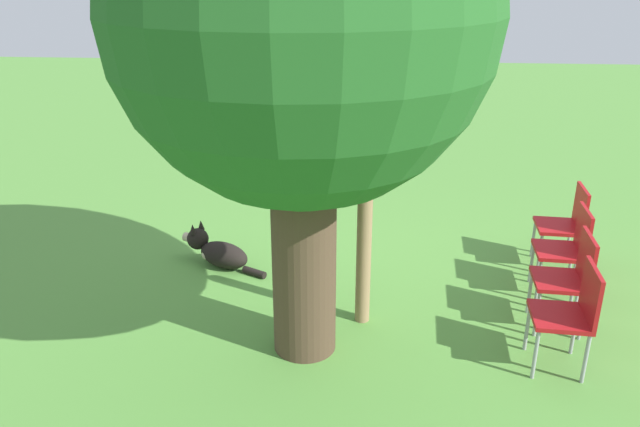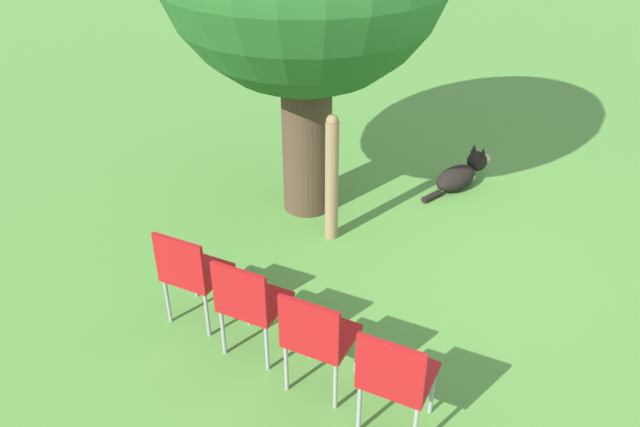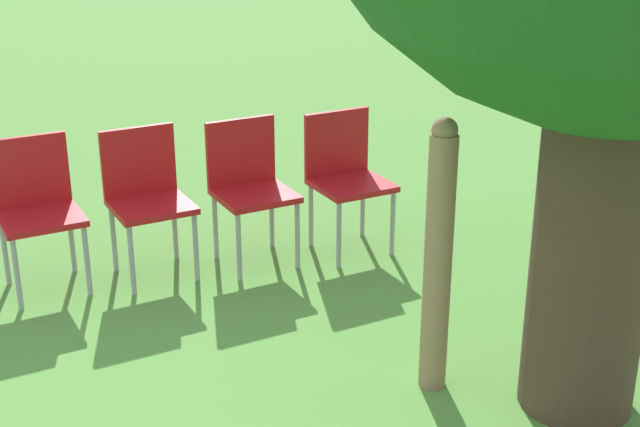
# 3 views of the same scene
# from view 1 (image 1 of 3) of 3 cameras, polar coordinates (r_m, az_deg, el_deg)

# --- Properties ---
(ground_plane) EXTENTS (30.00, 30.00, 0.00)m
(ground_plane) POSITION_cam_1_polar(r_m,az_deg,el_deg) (6.02, 1.81, -7.19)
(ground_plane) COLOR #56933D
(oak_tree) EXTENTS (2.68, 2.68, 3.97)m
(oak_tree) POSITION_cam_1_polar(r_m,az_deg,el_deg) (4.36, -1.70, 17.42)
(oak_tree) COLOR #4C3828
(oak_tree) RESTS_ON ground_plane
(dog) EXTENTS (0.98, 0.59, 0.41)m
(dog) POSITION_cam_1_polar(r_m,az_deg,el_deg) (6.57, -9.36, -3.43)
(dog) COLOR black
(dog) RESTS_ON ground_plane
(fence_post) EXTENTS (0.13, 0.13, 1.29)m
(fence_post) POSITION_cam_1_polar(r_m,az_deg,el_deg) (5.29, 4.03, -3.63)
(fence_post) COLOR #937551
(fence_post) RESTS_ON ground_plane
(red_chair_0) EXTENTS (0.45, 0.47, 0.86)m
(red_chair_0) POSITION_cam_1_polar(r_m,az_deg,el_deg) (6.78, 21.63, -0.64)
(red_chair_0) COLOR #B21419
(red_chair_0) RESTS_ON ground_plane
(red_chair_1) EXTENTS (0.45, 0.47, 0.86)m
(red_chair_1) POSITION_cam_1_polar(r_m,az_deg,el_deg) (6.21, 21.74, -2.70)
(red_chair_1) COLOR #B21419
(red_chair_1) RESTS_ON ground_plane
(red_chair_2) EXTENTS (0.45, 0.47, 0.86)m
(red_chair_2) POSITION_cam_1_polar(r_m,az_deg,el_deg) (5.65, 21.88, -5.17)
(red_chair_2) COLOR #B21419
(red_chair_2) RESTS_ON ground_plane
(red_chair_3) EXTENTS (0.45, 0.47, 0.86)m
(red_chair_3) POSITION_cam_1_polar(r_m,az_deg,el_deg) (5.11, 22.04, -8.17)
(red_chair_3) COLOR #B21419
(red_chair_3) RESTS_ON ground_plane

